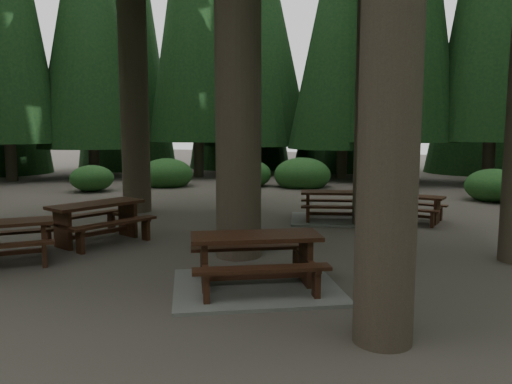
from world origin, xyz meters
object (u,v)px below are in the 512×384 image
at_px(picnic_table_c, 335,211).
at_px(picnic_table_d, 412,204).
at_px(picnic_table_a, 256,270).
at_px(picnic_table_b, 97,216).
at_px(picnic_table_e, 1,236).

xyz_separation_m(picnic_table_c, picnic_table_d, (1.83, 0.67, 0.20)).
bearing_deg(picnic_table_a, picnic_table_d, 45.57).
relative_size(picnic_table_a, picnic_table_c, 1.14).
distance_m(picnic_table_b, picnic_table_e, 2.03).
relative_size(picnic_table_c, picnic_table_e, 1.24).
height_order(picnic_table_b, picnic_table_e, picnic_table_b).
xyz_separation_m(picnic_table_b, picnic_table_e, (-0.35, -2.00, -0.06)).
height_order(picnic_table_b, picnic_table_c, picnic_table_b).
distance_m(picnic_table_b, picnic_table_c, 5.96).
bearing_deg(picnic_table_a, picnic_table_e, 154.54).
distance_m(picnic_table_d, picnic_table_e, 9.39).
height_order(picnic_table_d, picnic_table_e, picnic_table_e).
xyz_separation_m(picnic_table_b, picnic_table_d, (5.66, 5.22, -0.10)).
distance_m(picnic_table_c, picnic_table_e, 7.77).
relative_size(picnic_table_b, picnic_table_e, 1.03).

